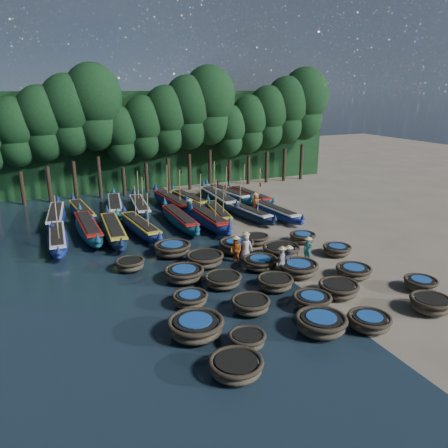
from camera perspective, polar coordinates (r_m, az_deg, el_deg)
name	(u,v)px	position (r m, az deg, el deg)	size (l,w,h in m)	color
ground	(258,256)	(28.05, 4.40, -4.22)	(120.00, 120.00, 0.00)	gray
foliage_wall	(157,139)	(48.40, -8.73, 10.87)	(40.00, 3.00, 10.00)	black
coracle_0	(236,366)	(17.05, 1.58, -18.11)	(2.54, 2.54, 0.69)	brown
coracle_1	(247,340)	(18.63, 3.02, -14.84)	(1.60, 1.60, 0.64)	brown
coracle_2	(321,323)	(19.95, 12.55, -12.57)	(2.73, 2.73, 0.81)	brown
coracle_3	(369,321)	(20.85, 18.44, -11.98)	(2.08, 2.08, 0.66)	brown
coracle_4	(430,304)	(23.36, 25.36, -9.40)	(2.08, 2.08, 0.76)	brown
coracle_5	(196,327)	(19.27, -3.72, -13.26)	(2.85, 2.85, 0.83)	brown
coracle_6	(250,305)	(21.18, 3.47, -10.47)	(2.23, 2.23, 0.72)	brown
coracle_7	(312,301)	(21.87, 11.43, -9.83)	(2.07, 2.07, 0.73)	brown
coracle_8	(339,289)	(23.40, 14.74, -8.19)	(2.09, 2.09, 0.74)	brown
coracle_9	(421,283)	(25.57, 24.30, -7.09)	(1.93, 1.93, 0.64)	brown
coracle_10	(190,299)	(21.81, -4.45, -9.73)	(2.06, 2.06, 0.64)	brown
coracle_11	(223,280)	(23.71, -0.14, -7.34)	(2.24, 2.24, 0.67)	brown
coracle_12	(275,283)	(23.54, 6.67, -7.61)	(2.00, 2.00, 0.70)	brown
coracle_13	(298,268)	(25.32, 9.68, -5.75)	(2.64, 2.64, 0.80)	brown
coracle_14	(353,271)	(25.83, 16.55, -5.95)	(2.37, 2.37, 0.67)	brown
coracle_15	(184,274)	(24.44, -5.24, -6.50)	(2.57, 2.57, 0.75)	brown
coracle_16	(205,259)	(26.31, -2.52, -4.61)	(2.29, 2.29, 0.80)	brown
coracle_17	(260,263)	(25.98, 4.73, -5.07)	(2.56, 2.56, 0.71)	brown
coracle_18	(281,251)	(27.80, 7.46, -3.48)	(2.81, 2.81, 0.82)	brown
coracle_19	(337,250)	(28.93, 14.54, -3.27)	(2.15, 2.15, 0.65)	brown
coracle_20	(130,264)	(26.29, -12.18, -5.17)	(1.73, 1.73, 0.69)	brown
coracle_21	(172,249)	(28.09, -6.77, -3.23)	(2.42, 2.42, 0.81)	brown
coracle_22	(237,246)	(28.33, 1.66, -2.90)	(2.75, 2.75, 0.84)	brown
coracle_23	(256,239)	(29.94, 4.24, -1.99)	(2.12, 2.12, 0.69)	brown
coracle_24	(303,237)	(30.73, 10.22, -1.72)	(1.84, 1.84, 0.68)	brown
long_boat_0	(58,239)	(31.65, -20.90, -1.81)	(1.64, 7.74, 3.29)	navy
long_boat_1	(88,228)	(33.09, -17.31, -0.53)	(1.76, 8.64, 1.52)	#0E3A4F
long_boat_2	(114,231)	(32.06, -14.22, -0.83)	(1.91, 8.65, 1.52)	#0D1A32
long_boat_3	(140,227)	(32.57, -10.87, -0.39)	(2.29, 7.98, 3.41)	navy
long_boat_4	(180,219)	(34.01, -5.82, 0.62)	(1.53, 8.24, 1.45)	#0E3A4F
long_boat_5	(206,218)	(34.03, -2.39, 0.80)	(1.83, 9.02, 3.83)	navy
long_boat_6	(218,213)	(35.67, -0.79, 1.41)	(2.28, 7.33, 3.14)	#0E3A4F
long_boat_7	(247,213)	(35.88, 2.99, 1.51)	(2.51, 7.52, 3.24)	#0D1A32
long_boat_8	(275,212)	(36.29, 6.62, 1.59)	(2.10, 7.52, 1.33)	navy
long_boat_9	(56,217)	(36.97, -21.11, 0.90)	(2.31, 8.31, 1.47)	navy
long_boat_10	(82,212)	(37.82, -18.04, 1.52)	(2.11, 7.87, 1.39)	navy
long_boat_11	(115,206)	(38.94, -14.04, 2.32)	(2.49, 8.00, 1.42)	#0E3A4F
long_boat_12	(140,207)	(38.11, -10.95, 2.21)	(2.11, 8.07, 3.44)	#0D1A32
long_boat_13	(172,202)	(39.03, -6.80, 2.84)	(2.29, 8.81, 3.75)	navy
long_boat_14	(190,200)	(40.14, -4.51, 3.18)	(2.32, 7.49, 1.33)	#0E3A4F
long_boat_15	(218,198)	(40.06, -0.79, 3.36)	(1.80, 9.01, 3.83)	#0D1A32
long_boat_16	(228,194)	(41.86, 0.49, 3.90)	(2.76, 8.26, 1.47)	#0E3A4F
long_boat_17	(250,196)	(41.19, 3.36, 3.63)	(2.21, 8.03, 3.43)	#0E3A4F
fisherman_0	(246,246)	(27.13, 2.84, -2.83)	(1.02, 0.99, 1.97)	silver
fisherman_1	(308,248)	(27.33, 10.89, -3.09)	(0.57, 0.67, 1.74)	#1B7272
fisherman_2	(236,249)	(26.58, 1.54, -3.35)	(0.89, 1.00, 1.90)	#C4591A
fisherman_3	(288,260)	(25.36, 8.40, -4.63)	(1.25, 1.05, 1.88)	black
fisherman_4	(282,261)	(25.01, 7.55, -4.79)	(1.02, 1.01, 1.93)	silver
fisherman_5	(190,210)	(35.46, -4.49, 1.90)	(0.70, 1.62, 1.89)	#1B7272
fisherman_6	(255,202)	(37.72, 4.13, 2.87)	(0.90, 0.97, 1.86)	#C4591A
tree_1	(14,131)	(43.18, -25.69, 10.83)	(4.09, 4.09, 9.65)	black
tree_2	(42,123)	(43.12, -22.71, 12.10)	(4.51, 4.51, 10.63)	black
tree_3	(68,114)	(43.19, -19.70, 13.32)	(4.92, 4.92, 11.60)	black
tree_4	(93,106)	(43.39, -16.68, 14.51)	(5.34, 5.34, 12.58)	black
tree_5	(121,135)	(43.92, -13.35, 11.24)	(3.68, 3.68, 8.68)	black
tree_6	(144,127)	(44.33, -10.43, 12.35)	(4.09, 4.09, 9.65)	black
tree_7	(166,119)	(44.86, -7.54, 13.40)	(4.51, 4.51, 10.63)	black
tree_8	(188,112)	(45.52, -4.71, 14.40)	(4.92, 4.92, 11.60)	black
tree_9	(209,105)	(46.28, -1.94, 15.33)	(5.34, 5.34, 12.58)	black
tree_10	(230,131)	(47.35, 0.74, 12.10)	(3.68, 3.68, 8.68)	black
tree_11	(249,123)	(48.28, 3.30, 12.98)	(4.09, 4.09, 9.65)	black
tree_12	(268,116)	(49.30, 5.78, 13.80)	(4.51, 4.51, 10.63)	black
tree_13	(286,110)	(50.43, 8.16, 14.56)	(4.92, 4.92, 11.60)	black
tree_14	(304,103)	(51.63, 10.45, 15.27)	(5.34, 5.34, 12.58)	black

